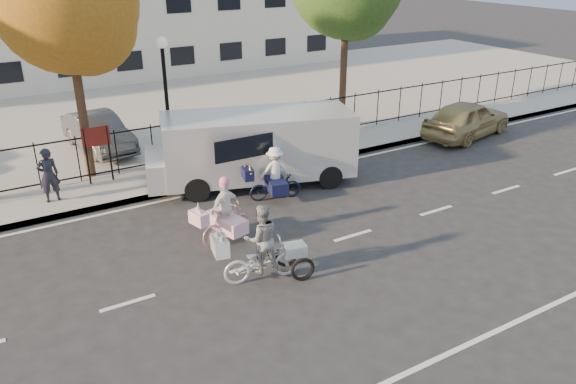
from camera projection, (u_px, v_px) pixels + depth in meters
ground at (252, 266)px, 13.43m from camera, size 120.00×120.00×0.00m
road_markings at (252, 266)px, 13.42m from camera, size 60.00×9.52×0.01m
curb at (177, 191)px, 17.37m from camera, size 60.00×0.10×0.15m
sidewalk at (166, 180)px, 18.20m from camera, size 60.00×2.20×0.15m
parking_lot at (99, 115)px, 25.20m from camera, size 60.00×15.60×0.15m
iron_fence at (152, 146)px, 18.73m from camera, size 58.00×0.06×1.50m
building at (49, 24)px, 31.90m from camera, size 34.00×10.00×6.00m
lamppost at (165, 81)px, 17.76m from camera, size 0.36×0.36×4.33m
street_sign at (97, 144)px, 17.34m from camera, size 0.85×0.06×1.80m
zebra_trike at (262, 252)px, 12.61m from camera, size 2.19×1.13×1.87m
unicorn_bike at (225, 218)px, 14.34m from camera, size 1.80×1.29×1.77m
bull_bike at (274, 179)px, 16.73m from camera, size 1.83×1.28×1.65m
white_van at (255, 146)px, 17.61m from camera, size 6.93×3.80×2.29m
gold_sedan at (467, 119)px, 22.27m from camera, size 4.62×2.63×1.48m
pedestrian at (48, 175)px, 16.19m from camera, size 0.63×0.44×1.63m
lot_car_c at (98, 132)px, 20.43m from camera, size 1.94×4.18×1.33m
tree_mid at (71, 8)px, 16.37m from camera, size 4.17×4.17×7.65m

